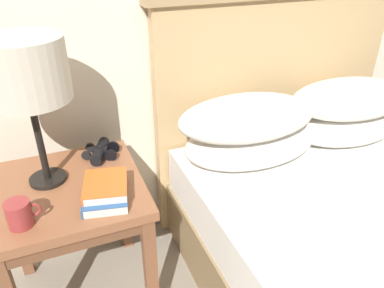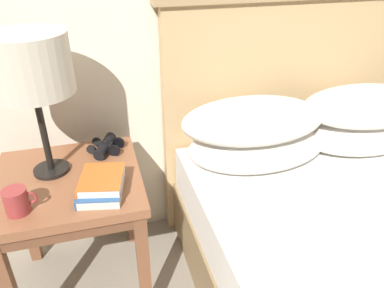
# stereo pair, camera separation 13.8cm
# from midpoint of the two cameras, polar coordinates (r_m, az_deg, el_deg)

# --- Properties ---
(nightstand) EXTENTS (0.53, 0.52, 0.56)m
(nightstand) POSITION_cam_midpoint_polar(r_m,az_deg,el_deg) (1.47, -20.73, -8.70)
(nightstand) COLOR brown
(nightstand) RESTS_ON ground_plane
(table_lamp) EXTENTS (0.27, 0.27, 0.51)m
(table_lamp) POSITION_cam_midpoint_polar(r_m,az_deg,el_deg) (1.31, -27.09, 9.62)
(table_lamp) COLOR black
(table_lamp) RESTS_ON nightstand
(book_on_nightstand) EXTENTS (0.18, 0.22, 0.03)m
(book_on_nightstand) POSITION_cam_midpoint_polar(r_m,az_deg,el_deg) (1.31, -16.14, -7.45)
(book_on_nightstand) COLOR silver
(book_on_nightstand) RESTS_ON nightstand
(book_stacked_on_top) EXTENTS (0.18, 0.20, 0.03)m
(book_stacked_on_top) POSITION_cam_midpoint_polar(r_m,az_deg,el_deg) (1.30, -16.16, -6.21)
(book_stacked_on_top) COLOR silver
(book_stacked_on_top) RESTS_ON book_on_nightstand
(binoculars_pair) EXTENTS (0.16, 0.16, 0.05)m
(binoculars_pair) POSITION_cam_midpoint_polar(r_m,az_deg,el_deg) (1.55, -16.27, -1.12)
(binoculars_pair) COLOR black
(binoculars_pair) RESTS_ON nightstand
(coffee_mug) EXTENTS (0.10, 0.08, 0.08)m
(coffee_mug) POSITION_cam_midpoint_polar(r_m,az_deg,el_deg) (1.29, -27.67, -9.53)
(coffee_mug) COLOR #993333
(coffee_mug) RESTS_ON nightstand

